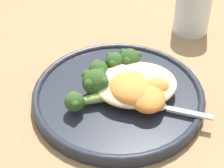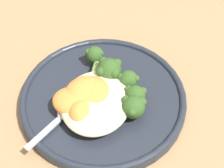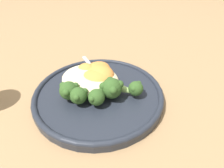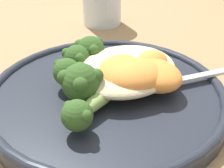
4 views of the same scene
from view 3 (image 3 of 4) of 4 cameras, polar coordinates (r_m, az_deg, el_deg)
name	(u,v)px [view 3 (image 3 of 4)]	position (r m, az deg, el deg)	size (l,w,h in m)	color
ground_plane	(104,93)	(0.40, -2.74, -2.84)	(4.00, 4.00, 0.00)	#9E7A51
plate	(100,93)	(0.38, -3.95, -3.09)	(0.28, 0.28, 0.02)	#232833
quinoa_mound	(90,79)	(0.39, -7.17, 1.72)	(0.13, 0.11, 0.03)	beige
broccoli_stalk_0	(77,88)	(0.36, -11.34, -1.27)	(0.06, 0.12, 0.04)	#8EB25B
broccoli_stalk_1	(84,92)	(0.35, -8.99, -2.47)	(0.04, 0.11, 0.03)	#8EB25B
broccoli_stalk_2	(97,93)	(0.35, -4.76, -2.98)	(0.06, 0.09, 0.03)	#8EB25B
broccoli_stalk_3	(110,87)	(0.35, -0.62, -0.98)	(0.09, 0.06, 0.04)	#8EB25B
broccoli_stalk_4	(124,86)	(0.37, 4.03, -0.74)	(0.12, 0.04, 0.03)	#8EB25B
sweet_potato_chunk_0	(97,70)	(0.41, -5.02, 4.44)	(0.07, 0.06, 0.03)	orange
sweet_potato_chunk_1	(97,79)	(0.38, -5.06, 1.78)	(0.07, 0.06, 0.03)	orange
sweet_potato_chunk_2	(101,74)	(0.40, -3.68, 3.30)	(0.07, 0.06, 0.04)	orange
sweet_potato_chunk_3	(87,70)	(0.41, -8.17, 4.42)	(0.05, 0.04, 0.03)	orange
spoon	(94,69)	(0.44, -5.92, 4.84)	(0.10, 0.07, 0.01)	silver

